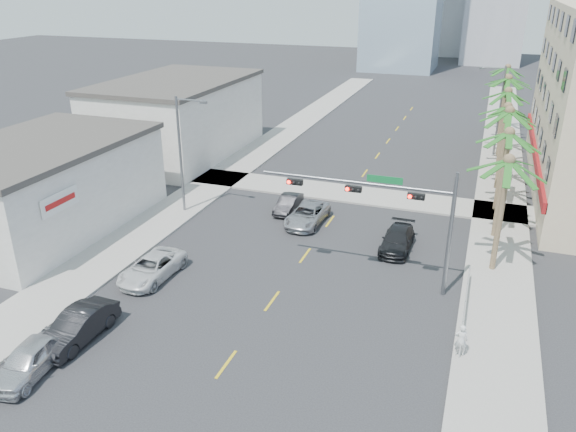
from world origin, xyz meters
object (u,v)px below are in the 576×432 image
at_px(car_parked_far, 152,268).
at_px(car_lane_right, 397,240).
at_px(car_parked_mid, 78,326).
at_px(car_lane_center, 307,215).
at_px(traffic_signal_mast, 393,206).
at_px(car_parked_near, 29,359).
at_px(car_lane_left, 288,204).
at_px(pedestrian, 461,340).

relative_size(car_parked_far, car_lane_right, 1.07).
distance_m(car_parked_mid, car_lane_center, 18.81).
relative_size(traffic_signal_mast, car_lane_center, 2.20).
xyz_separation_m(car_parked_near, car_lane_left, (4.57, 22.41, -0.12)).
bearing_deg(car_lane_left, car_lane_center, -40.56).
relative_size(car_parked_far, car_lane_left, 1.30).
distance_m(car_lane_left, car_lane_right, 9.87).
distance_m(car_lane_center, car_lane_right, 7.29).
xyz_separation_m(traffic_signal_mast, car_parked_mid, (-13.58, -10.63, -4.28)).
bearing_deg(car_parked_mid, car_lane_center, 72.02).
bearing_deg(car_lane_right, car_lane_left, 157.77).
bearing_deg(car_parked_far, car_parked_mid, -87.64).
bearing_deg(car_lane_center, pedestrian, -45.19).
bearing_deg(car_lane_right, pedestrian, -65.46).
distance_m(car_parked_mid, car_lane_left, 19.94).
height_order(car_parked_mid, car_parked_far, car_parked_mid).
bearing_deg(car_lane_right, car_parked_near, -125.86).
xyz_separation_m(traffic_signal_mast, car_lane_left, (-9.39, 8.86, -4.43)).
bearing_deg(car_parked_far, traffic_signal_mast, 18.41).
distance_m(car_parked_far, car_lane_center, 12.68).
bearing_deg(car_lane_center, traffic_signal_mast, -42.15).
distance_m(car_parked_near, car_lane_left, 22.87).
bearing_deg(car_parked_mid, car_parked_near, -95.73).
relative_size(car_lane_center, car_lane_right, 1.08).
height_order(traffic_signal_mast, car_lane_left, traffic_signal_mast).
bearing_deg(pedestrian, car_lane_left, -53.35).
height_order(car_parked_near, pedestrian, pedestrian).
xyz_separation_m(car_parked_mid, car_lane_right, (13.30, 15.69, -0.10)).
xyz_separation_m(traffic_signal_mast, car_lane_center, (-7.28, 7.10, -4.36)).
height_order(car_lane_right, pedestrian, pedestrian).
relative_size(traffic_signal_mast, car_parked_near, 2.50).
xyz_separation_m(traffic_signal_mast, pedestrian, (4.52, -5.69, -4.07)).
bearing_deg(car_parked_near, car_parked_mid, 76.40).
height_order(car_parked_mid, car_lane_left, car_parked_mid).
xyz_separation_m(car_parked_mid, car_lane_left, (4.19, 19.49, -0.15)).
height_order(car_parked_mid, car_lane_center, car_parked_mid).
xyz_separation_m(traffic_signal_mast, car_parked_far, (-13.58, -3.91, -4.37)).
bearing_deg(car_parked_mid, pedestrian, 16.86).
distance_m(car_parked_far, car_lane_right, 16.04).
bearing_deg(car_parked_mid, traffic_signal_mast, 39.63).
xyz_separation_m(car_lane_left, car_lane_right, (9.11, -3.81, 0.04)).
bearing_deg(car_parked_near, car_lane_center, 65.80).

